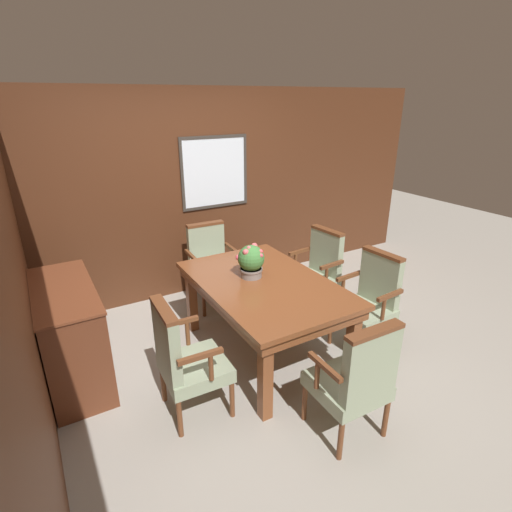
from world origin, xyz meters
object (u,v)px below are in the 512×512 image
object	(u,v)px
dining_table	(264,291)
potted_plant	(251,261)
chair_head_near	(356,378)
chair_right_near	(370,299)
sideboard_cabinet	(71,334)
chair_right_far	(317,270)
chair_left_near	(184,358)
chair_head_far	(211,263)

from	to	relation	value
dining_table	potted_plant	bearing A→B (deg)	108.15
chair_head_near	dining_table	bearing A→B (deg)	-87.98
chair_right_near	sideboard_cabinet	bearing A→B (deg)	-114.02
chair_right_far	potted_plant	size ratio (longest dim) A/B	3.04
chair_left_near	sideboard_cabinet	size ratio (longest dim) A/B	0.81
potted_plant	chair_head_far	bearing A→B (deg)	87.51
chair_right_far	chair_right_near	xyz separation A→B (m)	(-0.00, -0.81, 0.00)
chair_right_near	chair_right_far	bearing A→B (deg)	175.75
dining_table	chair_right_near	xyz separation A→B (m)	(0.96, -0.40, -0.15)
chair_head_far	potted_plant	world-z (taller)	potted_plant
chair_head_near	sideboard_cabinet	xyz separation A→B (m)	(-1.64, 1.73, -0.08)
dining_table	chair_right_far	xyz separation A→B (m)	(0.96, 0.41, -0.15)
chair_head_far	chair_head_near	world-z (taller)	same
chair_head_far	chair_right_far	xyz separation A→B (m)	(0.96, -0.80, 0.00)
chair_left_near	chair_right_near	world-z (taller)	same
chair_head_far	chair_head_near	distance (m)	2.41
chair_head_near	sideboard_cabinet	world-z (taller)	chair_head_near
dining_table	chair_head_near	world-z (taller)	chair_head_near
chair_head_far	potted_plant	distance (m)	1.13
dining_table	chair_head_far	distance (m)	1.21
dining_table	chair_left_near	world-z (taller)	chair_left_near
dining_table	chair_right_far	world-z (taller)	chair_right_far
chair_head_far	chair_right_far	world-z (taller)	same
dining_table	chair_head_near	size ratio (longest dim) A/B	1.74
chair_head_far	sideboard_cabinet	world-z (taller)	chair_head_far
chair_left_near	potted_plant	distance (m)	1.11
chair_left_near	chair_right_near	xyz separation A→B (m)	(1.89, -0.02, 0.00)
chair_right_near	sideboard_cabinet	distance (m)	2.74
dining_table	chair_head_near	bearing A→B (deg)	-89.32
chair_right_near	potted_plant	size ratio (longest dim) A/B	3.04
chair_right_far	chair_right_near	bearing A→B (deg)	-5.69
chair_head_far	sideboard_cabinet	xyz separation A→B (m)	(-1.62, -0.68, -0.08)
dining_table	chair_left_near	size ratio (longest dim) A/B	1.74
chair_head_far	potted_plant	bearing A→B (deg)	-90.05
chair_left_near	sideboard_cabinet	bearing A→B (deg)	39.09
chair_head_far	chair_right_near	distance (m)	1.87
potted_plant	sideboard_cabinet	world-z (taller)	potted_plant
chair_head_near	potted_plant	xyz separation A→B (m)	(-0.07, 1.36, 0.41)
dining_table	sideboard_cabinet	world-z (taller)	sideboard_cabinet
chair_left_near	potted_plant	bearing A→B (deg)	-56.61
chair_head_far	chair_right_near	xyz separation A→B (m)	(0.96, -1.61, 0.00)
chair_right_near	potted_plant	xyz separation A→B (m)	(-1.01, 0.56, 0.41)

